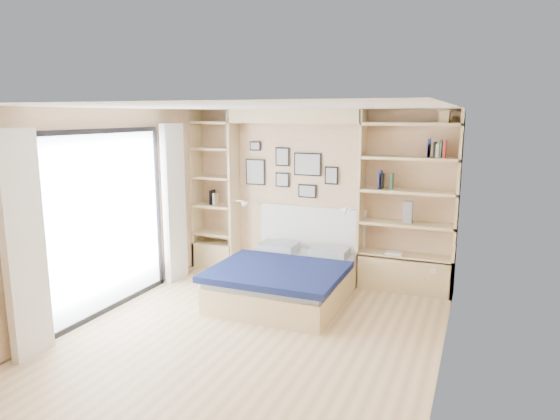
% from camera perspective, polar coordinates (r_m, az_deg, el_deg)
% --- Properties ---
extents(ground, '(4.50, 4.50, 0.00)m').
position_cam_1_polar(ground, '(5.78, -3.00, -13.91)').
color(ground, '#DDBD8B').
rests_on(ground, ground).
extents(room_shell, '(4.50, 4.50, 4.50)m').
position_cam_1_polar(room_shell, '(6.93, -0.63, -0.34)').
color(room_shell, tan).
rests_on(room_shell, ground).
extents(bed, '(1.65, 2.06, 1.07)m').
position_cam_1_polar(bed, '(6.74, 0.80, -7.79)').
color(bed, '#D8C387').
rests_on(bed, ground).
extents(photo_gallery, '(1.48, 0.02, 0.82)m').
position_cam_1_polar(photo_gallery, '(7.52, 0.97, 4.60)').
color(photo_gallery, black).
rests_on(photo_gallery, ground).
extents(reading_lamps, '(1.92, 0.12, 0.15)m').
position_cam_1_polar(reading_lamps, '(7.33, 1.44, 0.46)').
color(reading_lamps, silver).
rests_on(reading_lamps, ground).
extents(shelf_decor, '(3.55, 0.23, 2.03)m').
position_cam_1_polar(shelf_decor, '(6.94, 12.80, 4.63)').
color(shelf_decor, '#B4442A').
rests_on(shelf_decor, ground).
extents(deck, '(3.20, 4.00, 0.05)m').
position_cam_1_polar(deck, '(7.92, -27.58, -8.25)').
color(deck, brown).
rests_on(deck, ground).
extents(deck_chair, '(0.67, 0.94, 0.86)m').
position_cam_1_polar(deck_chair, '(7.98, -22.39, -4.59)').
color(deck_chair, tan).
rests_on(deck_chair, ground).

